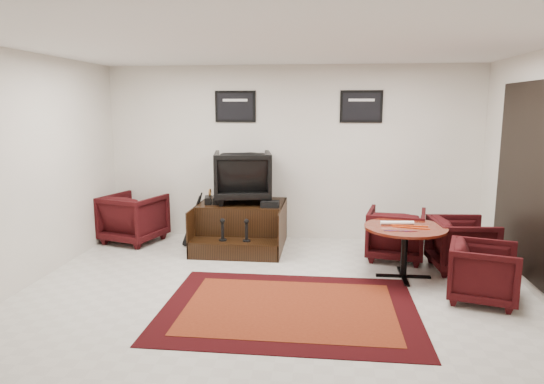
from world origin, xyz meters
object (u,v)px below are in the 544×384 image
Objects in this scene: shine_podium at (242,226)px; table_chair_window at (462,242)px; shine_chair at (243,174)px; armchair_side at (134,216)px; meeting_table at (405,233)px; table_chair_back at (396,232)px; table_chair_corner at (484,270)px.

shine_podium is 3.20m from table_chair_window.
shine_chair is 1.89m from armchair_side.
meeting_table is 0.80m from table_chair_back.
shine_chair is 1.03× the size of armchair_side.
shine_chair is 0.86× the size of meeting_table.
shine_chair is at bearing 150.24° from meeting_table.
shine_podium is 1.77m from armchair_side.
armchair_side is 5.18m from table_chair_corner.
meeting_table is at bearing 64.60° from table_chair_corner.
armchair_side is at bearing -7.41° from shine_chair.
shine_podium is at bearing 70.61° from table_chair_window.
table_chair_back is at bearing -169.02° from armchair_side.
shine_chair is 2.46m from table_chair_back.
table_chair_back is (4.06, -0.44, -0.03)m from armchair_side.
table_chair_back is 1.03× the size of table_chair_window.
shine_podium is 1.75× the size of table_chair_window.
table_chair_window is (3.10, -0.94, -0.73)m from shine_chair.
table_chair_back is at bearing 58.15° from table_chair_window.
meeting_table is at bearing -27.06° from shine_podium.
shine_podium is 1.59× the size of armchair_side.
table_chair_corner is (4.82, -1.90, -0.07)m from armchair_side.
armchair_side is at bearing 5.29° from table_chair_back.
armchair_side is at bearing 75.15° from table_chair_window.
table_chair_corner is (3.06, -1.84, 0.05)m from shine_podium.
meeting_table is 1.04m from table_chair_corner.
table_chair_back reaches higher than shine_podium.
armchair_side reaches higher than shine_podium.
table_chair_corner is at bearing 136.68° from shine_chair.
meeting_table is (4.06, -1.22, 0.16)m from armchair_side.
table_chair_corner is (0.76, -0.67, -0.22)m from meeting_table.
table_chair_back is 1.64m from table_chair_corner.
table_chair_window is at bearing 13.78° from table_chair_corner.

